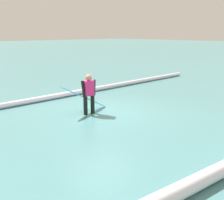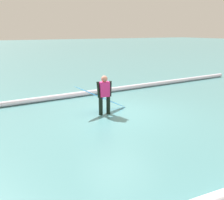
% 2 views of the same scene
% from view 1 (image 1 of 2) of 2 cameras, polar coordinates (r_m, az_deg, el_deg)
% --- Properties ---
extents(ground_plane, '(155.76, 155.76, 0.00)m').
position_cam_1_polar(ground_plane, '(10.88, -1.91, -2.15)').
color(ground_plane, teal).
extents(surfer, '(0.51, 0.25, 1.38)m').
position_cam_1_polar(surfer, '(10.41, -4.35, 1.48)').
color(surfer, black).
rests_on(surfer, ground_plane).
extents(surfboard, '(2.13, 0.32, 1.09)m').
position_cam_1_polar(surfboard, '(10.76, -5.29, 0.53)').
color(surfboard, '#268CE5').
rests_on(surfboard, ground_plane).
extents(wave_crest_foreground, '(19.93, 0.99, 0.21)m').
position_cam_1_polar(wave_crest_foreground, '(12.91, -11.92, 0.44)').
color(wave_crest_foreground, white).
rests_on(wave_crest_foreground, ground_plane).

